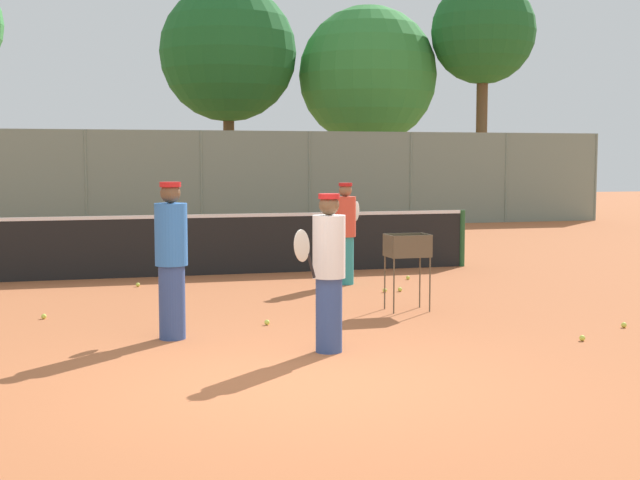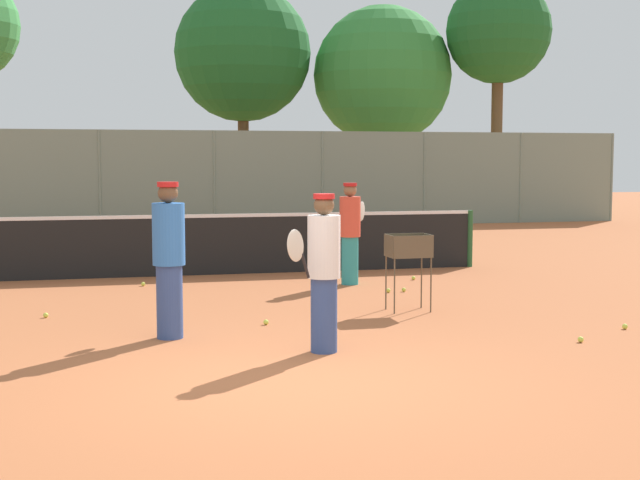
{
  "view_description": "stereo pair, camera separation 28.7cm",
  "coord_description": "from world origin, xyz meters",
  "px_view_note": "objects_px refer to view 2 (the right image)",
  "views": [
    {
      "loc": [
        -1.91,
        -7.74,
        2.05
      ],
      "look_at": [
        1.11,
        3.24,
        1.0
      ],
      "focal_mm": 50.0,
      "sensor_mm": 36.0,
      "label": 1
    },
    {
      "loc": [
        -1.63,
        -7.81,
        2.05
      ],
      "look_at": [
        1.11,
        3.24,
        1.0
      ],
      "focal_mm": 50.0,
      "sensor_mm": 36.0,
      "label": 2
    }
  ],
  "objects_px": {
    "tennis_net": "(197,244)",
    "ball_cart": "(408,252)",
    "player_red_cap": "(169,257)",
    "player_white_outfit": "(350,232)",
    "player_yellow_shirt": "(323,270)"
  },
  "relations": [
    {
      "from": "player_white_outfit",
      "to": "player_yellow_shirt",
      "type": "distance_m",
      "value": 5.11
    },
    {
      "from": "player_white_outfit",
      "to": "ball_cart",
      "type": "height_order",
      "value": "player_white_outfit"
    },
    {
      "from": "player_yellow_shirt",
      "to": "tennis_net",
      "type": "bearing_deg",
      "value": -127.72
    },
    {
      "from": "player_red_cap",
      "to": "player_yellow_shirt",
      "type": "height_order",
      "value": "player_red_cap"
    },
    {
      "from": "tennis_net",
      "to": "player_red_cap",
      "type": "height_order",
      "value": "player_red_cap"
    },
    {
      "from": "player_red_cap",
      "to": "ball_cart",
      "type": "bearing_deg",
      "value": -53.7
    },
    {
      "from": "player_white_outfit",
      "to": "player_red_cap",
      "type": "xyz_separation_m",
      "value": [
        -3.18,
        -3.69,
        0.07
      ]
    },
    {
      "from": "player_yellow_shirt",
      "to": "player_red_cap",
      "type": "bearing_deg",
      "value": -80.29
    },
    {
      "from": "tennis_net",
      "to": "ball_cart",
      "type": "distance_m",
      "value": 4.95
    },
    {
      "from": "player_red_cap",
      "to": "ball_cart",
      "type": "relative_size",
      "value": 1.73
    },
    {
      "from": "tennis_net",
      "to": "ball_cart",
      "type": "height_order",
      "value": "tennis_net"
    },
    {
      "from": "player_red_cap",
      "to": "player_white_outfit",
      "type": "bearing_deg",
      "value": -22.6
    },
    {
      "from": "tennis_net",
      "to": "ball_cart",
      "type": "xyz_separation_m",
      "value": [
        2.36,
        -4.35,
        0.23
      ]
    },
    {
      "from": "tennis_net",
      "to": "player_white_outfit",
      "type": "bearing_deg",
      "value": -36.76
    },
    {
      "from": "tennis_net",
      "to": "player_yellow_shirt",
      "type": "bearing_deg",
      "value": -84.44
    }
  ]
}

